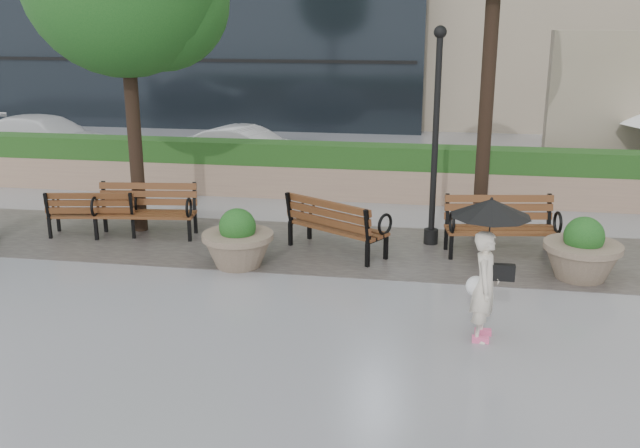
% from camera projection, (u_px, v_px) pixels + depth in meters
% --- Properties ---
extents(ground, '(100.00, 100.00, 0.00)m').
position_uv_depth(ground, '(321.00, 309.00, 11.03)').
color(ground, gray).
rests_on(ground, ground).
extents(cobble_strip, '(28.00, 3.20, 0.01)m').
position_uv_depth(cobble_strip, '(346.00, 248.00, 13.87)').
color(cobble_strip, '#383330').
rests_on(cobble_strip, ground).
extents(hedge_wall, '(24.00, 0.80, 1.35)m').
position_uv_depth(hedge_wall, '(368.00, 172.00, 17.47)').
color(hedge_wall, '#9F8267').
rests_on(hedge_wall, ground).
extents(asphalt_street, '(40.00, 7.00, 0.00)m').
position_uv_depth(asphalt_street, '(381.00, 166.00, 21.44)').
color(asphalt_street, black).
rests_on(asphalt_street, ground).
extents(bench_0, '(1.88, 1.00, 0.96)m').
position_uv_depth(bench_0, '(95.00, 222.00, 14.65)').
color(bench_0, brown).
rests_on(bench_0, ground).
extents(bench_1, '(2.08, 1.03, 1.07)m').
position_uv_depth(bench_1, '(146.00, 222.00, 14.53)').
color(bench_1, brown).
rests_on(bench_1, ground).
extents(bench_2, '(2.11, 1.72, 1.08)m').
position_uv_depth(bench_2, '(336.00, 237.00, 13.56)').
color(bench_2, brown).
rests_on(bench_2, ground).
extents(bench_3, '(2.15, 1.13, 1.10)m').
position_uv_depth(bench_3, '(500.00, 238.00, 13.44)').
color(bench_3, brown).
rests_on(bench_3, ground).
extents(planter_left, '(1.28, 1.28, 1.08)m').
position_uv_depth(planter_left, '(238.00, 244.00, 12.80)').
color(planter_left, '#7F6B56').
rests_on(planter_left, ground).
extents(planter_right, '(1.31, 1.31, 1.10)m').
position_uv_depth(planter_right, '(582.00, 255.00, 12.18)').
color(planter_right, '#7F6B56').
rests_on(planter_right, ground).
extents(lamppost, '(0.28, 0.28, 4.20)m').
position_uv_depth(lamppost, '(435.00, 152.00, 13.66)').
color(lamppost, black).
rests_on(lamppost, ground).
extents(car_left, '(5.12, 2.59, 1.42)m').
position_uv_depth(car_left, '(47.00, 139.00, 21.85)').
color(car_left, silver).
rests_on(car_left, ground).
extents(car_right, '(4.02, 2.22, 1.26)m').
position_uv_depth(car_right, '(247.00, 149.00, 20.79)').
color(car_right, silver).
rests_on(car_right, ground).
extents(pedestrian, '(1.09, 1.09, 2.00)m').
position_uv_depth(pedestrian, '(487.00, 256.00, 9.71)').
color(pedestrian, beige).
rests_on(pedestrian, ground).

